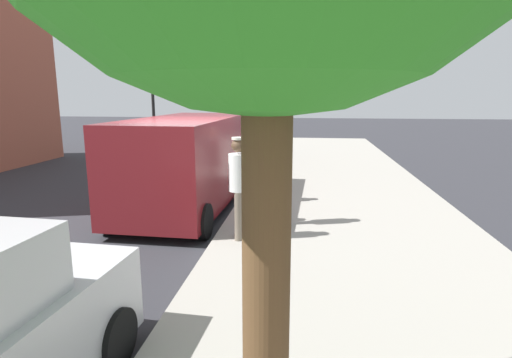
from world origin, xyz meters
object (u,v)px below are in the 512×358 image
at_px(parking_meter_near, 241,172).
at_px(pedestrian_in_gray, 253,160).
at_px(parked_van, 188,160).
at_px(pedestrian_in_blue, 283,174).
at_px(traffic_light_corner, 136,78).
at_px(parked_sedan_ahead, 237,140).
at_px(pedestrian_in_white, 238,181).

xyz_separation_m(parking_meter_near, pedestrian_in_gray, (0.01, 1.66, -0.02)).
distance_m(pedestrian_in_gray, parked_van, 1.53).
relative_size(pedestrian_in_blue, traffic_light_corner, 0.34).
bearing_deg(traffic_light_corner, pedestrian_in_gray, -56.49).
bearing_deg(parking_meter_near, pedestrian_in_blue, 1.09).
xyz_separation_m(pedestrian_in_gray, parked_sedan_ahead, (-1.80, 8.16, -0.41)).
relative_size(parking_meter_near, parked_van, 0.29).
distance_m(pedestrian_in_blue, parked_sedan_ahead, 10.15).
bearing_deg(pedestrian_in_white, parked_van, 124.16).
bearing_deg(parked_van, pedestrian_in_white, -55.84).
distance_m(parking_meter_near, pedestrian_in_white, 0.92).
xyz_separation_m(pedestrian_in_white, parked_sedan_ahead, (-1.89, 10.73, -0.45)).
bearing_deg(parked_sedan_ahead, parked_van, -88.07).
relative_size(pedestrian_in_blue, parked_van, 0.33).
distance_m(parking_meter_near, pedestrian_in_blue, 0.83).
height_order(parked_sedan_ahead, traffic_light_corner, traffic_light_corner).
relative_size(pedestrian_in_white, pedestrian_in_blue, 1.03).
height_order(parked_van, traffic_light_corner, traffic_light_corner).
bearing_deg(traffic_light_corner, pedestrian_in_white, -61.28).
height_order(pedestrian_in_blue, parked_van, parked_van).
height_order(pedestrian_in_gray, parked_sedan_ahead, pedestrian_in_gray).
bearing_deg(parking_meter_near, parked_sedan_ahead, 100.28).
xyz_separation_m(pedestrian_in_gray, pedestrian_in_white, (0.09, -2.57, 0.04)).
bearing_deg(pedestrian_in_gray, parked_sedan_ahead, 102.42).
xyz_separation_m(pedestrian_in_gray, parked_van, (-1.51, -0.21, -0.01)).
height_order(pedestrian_in_gray, pedestrian_in_white, pedestrian_in_white).
relative_size(pedestrian_in_blue, parked_sedan_ahead, 0.40).
distance_m(pedestrian_in_white, traffic_light_corner, 16.25).
relative_size(parked_van, traffic_light_corner, 1.01).
xyz_separation_m(parking_meter_near, parked_van, (-1.50, 1.46, -0.03)).
bearing_deg(pedestrian_in_white, parked_sedan_ahead, 99.98).
bearing_deg(parked_sedan_ahead, pedestrian_in_gray, -77.58).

